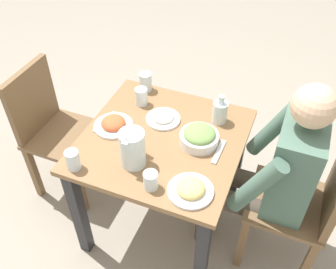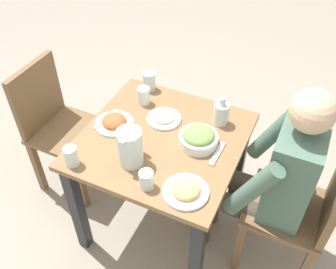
{
  "view_description": "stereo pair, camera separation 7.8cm",
  "coord_description": "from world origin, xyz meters",
  "px_view_note": "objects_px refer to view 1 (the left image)",
  "views": [
    {
      "loc": [
        -1.28,
        -0.54,
        2.03
      ],
      "look_at": [
        0.05,
        -0.01,
        0.7
      ],
      "focal_mm": 40.31,
      "sensor_mm": 36.0,
      "label": 1
    },
    {
      "loc": [
        -1.25,
        -0.61,
        2.03
      ],
      "look_at": [
        0.05,
        -0.01,
        0.7
      ],
      "focal_mm": 40.31,
      "sensor_mm": 36.0,
      "label": 2
    }
  ],
  "objects_px": {
    "water_pitcher": "(133,148)",
    "plate_rice_curry": "(113,124)",
    "oil_carafe": "(220,113)",
    "chair_near": "(307,202)",
    "plate_yoghurt": "(163,118)",
    "salad_bowl": "(199,136)",
    "diner_near": "(272,171)",
    "plate_fries": "(191,189)",
    "chair_far": "(52,126)",
    "water_glass_center": "(151,180)",
    "water_glass_far_left": "(146,82)",
    "water_glass_far_right": "(73,160)",
    "dining_table": "(163,157)",
    "water_glass_by_pitcher": "(141,97)"
  },
  "relations": [
    {
      "from": "plate_yoghurt",
      "to": "water_glass_far_right",
      "type": "relative_size",
      "value": 1.8
    },
    {
      "from": "salad_bowl",
      "to": "diner_near",
      "type": "bearing_deg",
      "value": -87.88
    },
    {
      "from": "dining_table",
      "to": "chair_near",
      "type": "height_order",
      "value": "chair_near"
    },
    {
      "from": "plate_fries",
      "to": "water_glass_far_right",
      "type": "relative_size",
      "value": 2.02
    },
    {
      "from": "chair_far",
      "to": "diner_near",
      "type": "xyz_separation_m",
      "value": [
        -0.0,
        -1.32,
        0.15
      ]
    },
    {
      "from": "water_pitcher",
      "to": "plate_rice_curry",
      "type": "xyz_separation_m",
      "value": [
        0.19,
        0.21,
        -0.08
      ]
    },
    {
      "from": "plate_yoghurt",
      "to": "plate_rice_curry",
      "type": "distance_m",
      "value": 0.26
    },
    {
      "from": "water_pitcher",
      "to": "plate_rice_curry",
      "type": "relative_size",
      "value": 0.92
    },
    {
      "from": "plate_fries",
      "to": "plate_yoghurt",
      "type": "height_order",
      "value": "plate_fries"
    },
    {
      "from": "plate_fries",
      "to": "diner_near",
      "type": "bearing_deg",
      "value": -43.77
    },
    {
      "from": "chair_far",
      "to": "chair_near",
      "type": "bearing_deg",
      "value": -90.17
    },
    {
      "from": "chair_near",
      "to": "salad_bowl",
      "type": "bearing_deg",
      "value": 91.37
    },
    {
      "from": "plate_fries",
      "to": "water_glass_by_pitcher",
      "type": "relative_size",
      "value": 2.08
    },
    {
      "from": "chair_far",
      "to": "water_glass_far_left",
      "type": "distance_m",
      "value": 0.65
    },
    {
      "from": "water_glass_center",
      "to": "dining_table",
      "type": "bearing_deg",
      "value": 13.36
    },
    {
      "from": "water_glass_by_pitcher",
      "to": "oil_carafe",
      "type": "relative_size",
      "value": 0.61
    },
    {
      "from": "water_pitcher",
      "to": "oil_carafe",
      "type": "distance_m",
      "value": 0.53
    },
    {
      "from": "plate_rice_curry",
      "to": "water_glass_center",
      "type": "distance_m",
      "value": 0.46
    },
    {
      "from": "diner_near",
      "to": "plate_rice_curry",
      "type": "height_order",
      "value": "diner_near"
    },
    {
      "from": "water_pitcher",
      "to": "plate_fries",
      "type": "relative_size",
      "value": 0.92
    },
    {
      "from": "plate_yoghurt",
      "to": "water_pitcher",
      "type": "bearing_deg",
      "value": 178.19
    },
    {
      "from": "diner_near",
      "to": "water_glass_far_left",
      "type": "height_order",
      "value": "diner_near"
    },
    {
      "from": "plate_fries",
      "to": "water_glass_far_right",
      "type": "xyz_separation_m",
      "value": [
        -0.07,
        0.55,
        0.03
      ]
    },
    {
      "from": "chair_far",
      "to": "water_glass_far_right",
      "type": "height_order",
      "value": "chair_far"
    },
    {
      "from": "chair_near",
      "to": "plate_fries",
      "type": "relative_size",
      "value": 4.23
    },
    {
      "from": "dining_table",
      "to": "plate_yoghurt",
      "type": "bearing_deg",
      "value": 21.0
    },
    {
      "from": "chair_near",
      "to": "water_glass_far_left",
      "type": "bearing_deg",
      "value": 73.71
    },
    {
      "from": "water_pitcher",
      "to": "water_glass_by_pitcher",
      "type": "height_order",
      "value": "water_pitcher"
    },
    {
      "from": "salad_bowl",
      "to": "plate_rice_curry",
      "type": "xyz_separation_m",
      "value": [
        -0.05,
        0.45,
        -0.02
      ]
    },
    {
      "from": "plate_rice_curry",
      "to": "water_glass_center",
      "type": "xyz_separation_m",
      "value": [
        -0.3,
        -0.34,
        0.02
      ]
    },
    {
      "from": "water_glass_far_left",
      "to": "chair_near",
      "type": "bearing_deg",
      "value": -106.29
    },
    {
      "from": "water_glass_center",
      "to": "oil_carafe",
      "type": "distance_m",
      "value": 0.57
    },
    {
      "from": "chair_far",
      "to": "plate_fries",
      "type": "xyz_separation_m",
      "value": [
        -0.33,
        -1.01,
        0.24
      ]
    },
    {
      "from": "water_glass_far_left",
      "to": "water_glass_far_right",
      "type": "distance_m",
      "value": 0.69
    },
    {
      "from": "plate_fries",
      "to": "water_glass_by_pitcher",
      "type": "distance_m",
      "value": 0.67
    },
    {
      "from": "diner_near",
      "to": "water_glass_center",
      "type": "xyz_separation_m",
      "value": [
        -0.36,
        0.48,
        0.12
      ]
    },
    {
      "from": "salad_bowl",
      "to": "oil_carafe",
      "type": "relative_size",
      "value": 1.18
    },
    {
      "from": "plate_fries",
      "to": "water_glass_center",
      "type": "distance_m",
      "value": 0.18
    },
    {
      "from": "water_glass_far_right",
      "to": "oil_carafe",
      "type": "bearing_deg",
      "value": -42.88
    },
    {
      "from": "dining_table",
      "to": "water_glass_far_left",
      "type": "relative_size",
      "value": 7.35
    },
    {
      "from": "water_pitcher",
      "to": "diner_near",
      "type": "bearing_deg",
      "value": -67.25
    },
    {
      "from": "oil_carafe",
      "to": "chair_near",
      "type": "bearing_deg",
      "value": -109.08
    },
    {
      "from": "dining_table",
      "to": "water_glass_far_right",
      "type": "xyz_separation_m",
      "value": [
        -0.34,
        0.31,
        0.19
      ]
    },
    {
      "from": "plate_rice_curry",
      "to": "oil_carafe",
      "type": "height_order",
      "value": "oil_carafe"
    },
    {
      "from": "chair_far",
      "to": "water_glass_center",
      "type": "xyz_separation_m",
      "value": [
        -0.37,
        -0.84,
        0.26
      ]
    },
    {
      "from": "salad_bowl",
      "to": "water_glass_center",
      "type": "relative_size",
      "value": 2.19
    },
    {
      "from": "plate_rice_curry",
      "to": "water_glass_far_right",
      "type": "bearing_deg",
      "value": 173.85
    },
    {
      "from": "plate_yoghurt",
      "to": "plate_rice_curry",
      "type": "xyz_separation_m",
      "value": [
        -0.15,
        0.22,
        0.0
      ]
    },
    {
      "from": "water_pitcher",
      "to": "water_glass_far_left",
      "type": "bearing_deg",
      "value": 18.76
    },
    {
      "from": "water_pitcher",
      "to": "oil_carafe",
      "type": "xyz_separation_m",
      "value": [
        0.44,
        -0.29,
        -0.04
      ]
    }
  ]
}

